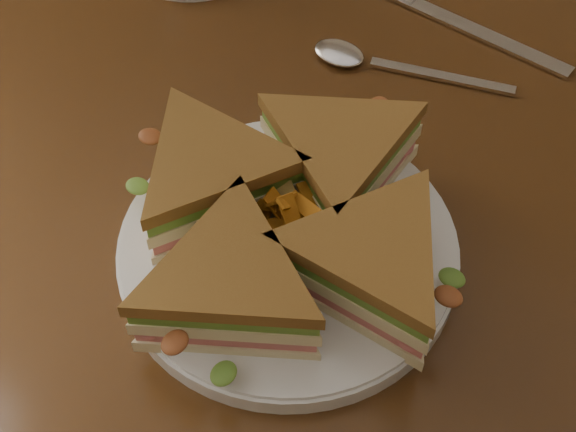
% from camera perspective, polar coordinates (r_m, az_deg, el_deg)
% --- Properties ---
extents(table, '(1.20, 0.80, 0.75)m').
position_cam_1_polar(table, '(0.75, 2.31, -0.14)').
color(table, '#321B0B').
rests_on(table, ground).
extents(plate, '(0.25, 0.25, 0.02)m').
position_cam_1_polar(plate, '(0.59, 0.00, -2.46)').
color(plate, white).
rests_on(plate, table).
extents(sandwich_wedges, '(0.28, 0.28, 0.06)m').
position_cam_1_polar(sandwich_wedges, '(0.56, 0.00, -0.31)').
color(sandwich_wedges, beige).
rests_on(sandwich_wedges, plate).
extents(crisps_mound, '(0.09, 0.09, 0.05)m').
position_cam_1_polar(crisps_mound, '(0.57, 0.00, -0.55)').
color(crisps_mound, '#C16F18').
rests_on(crisps_mound, plate).
extents(spoon, '(0.18, 0.06, 0.01)m').
position_cam_1_polar(spoon, '(0.74, 5.40, 11.03)').
color(spoon, silver).
rests_on(spoon, table).
extents(knife, '(0.22, 0.03, 0.00)m').
position_cam_1_polar(knife, '(0.80, 12.03, 13.19)').
color(knife, silver).
rests_on(knife, table).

